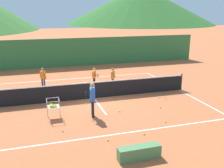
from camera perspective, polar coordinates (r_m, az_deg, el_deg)
ground_plane at (r=15.10m, az=-3.93°, el=-3.09°), size 120.00×120.00×0.00m
line_baseline_near at (r=10.93m, az=1.82°, el=-10.75°), size 11.05×0.08×0.01m
line_baseline_far at (r=19.56m, az=-7.12°, el=1.25°), size 11.05×0.08×0.01m
line_sideline_east at (r=17.14m, az=14.35°, el=-1.23°), size 0.08×9.43×0.01m
line_service_center at (r=15.10m, az=-3.93°, el=-3.08°), size 0.08×5.17×0.01m
tennis_net at (r=14.95m, az=-3.96°, el=-1.28°), size 11.40×0.08×1.05m
instructor at (r=12.28m, az=-4.32°, el=-2.71°), size 0.44×0.80×1.66m
student_0 at (r=17.23m, az=-14.81°, el=1.65°), size 0.40×0.56×1.37m
student_1 at (r=17.12m, az=-3.87°, el=1.88°), size 0.41×0.70×1.28m
student_2 at (r=16.87m, az=0.18°, el=1.77°), size 0.42×0.52×1.31m
ball_cart at (r=12.52m, az=-12.77°, el=-4.66°), size 0.58×0.58×0.90m
tennis_ball_0 at (r=15.32m, az=10.23°, el=-2.91°), size 0.07×0.07×0.07m
tennis_ball_1 at (r=11.26m, az=-10.68°, el=-10.03°), size 0.07×0.07×0.07m
tennis_ball_2 at (r=13.80m, az=10.48°, el=-5.05°), size 0.07×0.07×0.07m
tennis_ball_3 at (r=15.21m, az=11.84°, el=-3.13°), size 0.07×0.07×0.07m
tennis_ball_4 at (r=12.16m, az=11.57°, el=-8.06°), size 0.07×0.07×0.07m
tennis_ball_5 at (r=15.44m, az=11.46°, el=-2.83°), size 0.07×0.07×0.07m
tennis_ball_6 at (r=14.14m, az=-5.68°, el=-4.34°), size 0.07×0.07×0.07m
tennis_ball_7 at (r=13.09m, az=1.69°, el=-5.95°), size 0.07×0.07×0.07m
tennis_ball_8 at (r=10.91m, az=7.03°, el=-10.75°), size 0.07×0.07×0.07m
tennis_ball_9 at (r=10.37m, az=-0.89°, el=-12.12°), size 0.07×0.07×0.07m
windscreen_fence at (r=23.62m, az=-9.15°, el=6.80°), size 24.30×0.08×2.51m
courtside_bench at (r=9.23m, az=5.93°, el=-14.62°), size 1.50×0.36×0.46m
hill_0 at (r=95.63m, az=6.00°, el=16.76°), size 51.52×51.52×13.02m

